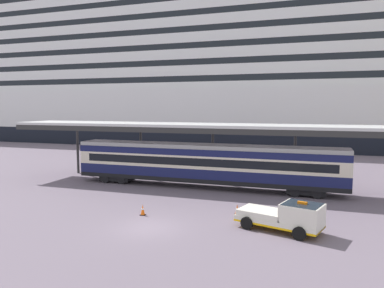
{
  "coord_description": "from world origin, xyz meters",
  "views": [
    {
      "loc": [
        9.82,
        -20.67,
        7.65
      ],
      "look_at": [
        0.02,
        8.59,
        4.5
      ],
      "focal_mm": 34.58,
      "sensor_mm": 36.0,
      "label": 1
    }
  ],
  "objects_px": {
    "traffic_cone_near": "(237,209)",
    "cruise_ship": "(177,77)",
    "train_carriage": "(205,163)",
    "traffic_cone_mid": "(143,210)",
    "service_truck": "(287,216)"
  },
  "relations": [
    {
      "from": "train_carriage",
      "to": "traffic_cone_mid",
      "type": "xyz_separation_m",
      "value": [
        -1.62,
        -9.91,
        -1.93
      ]
    },
    {
      "from": "cruise_ship",
      "to": "traffic_cone_near",
      "type": "relative_size",
      "value": 221.14
    },
    {
      "from": "service_truck",
      "to": "traffic_cone_near",
      "type": "relative_size",
      "value": 7.54
    },
    {
      "from": "train_carriage",
      "to": "traffic_cone_near",
      "type": "relative_size",
      "value": 34.49
    },
    {
      "from": "cruise_ship",
      "to": "traffic_cone_mid",
      "type": "xyz_separation_m",
      "value": [
        17.3,
        -52.48,
        -13.64
      ]
    },
    {
      "from": "traffic_cone_near",
      "to": "cruise_ship",
      "type": "bearing_deg",
      "value": 115.16
    },
    {
      "from": "traffic_cone_near",
      "to": "traffic_cone_mid",
      "type": "xyz_separation_m",
      "value": [
        -6.28,
        -2.27,
        0.02
      ]
    },
    {
      "from": "traffic_cone_mid",
      "to": "service_truck",
      "type": "bearing_deg",
      "value": -1.96
    },
    {
      "from": "traffic_cone_mid",
      "to": "cruise_ship",
      "type": "bearing_deg",
      "value": 108.25
    },
    {
      "from": "cruise_ship",
      "to": "traffic_cone_near",
      "type": "distance_m",
      "value": 57.13
    },
    {
      "from": "train_carriage",
      "to": "traffic_cone_mid",
      "type": "bearing_deg",
      "value": -99.3
    },
    {
      "from": "train_carriage",
      "to": "traffic_cone_near",
      "type": "bearing_deg",
      "value": -58.6
    },
    {
      "from": "traffic_cone_near",
      "to": "train_carriage",
      "type": "bearing_deg",
      "value": 121.4
    },
    {
      "from": "traffic_cone_near",
      "to": "traffic_cone_mid",
      "type": "relative_size",
      "value": 0.95
    },
    {
      "from": "cruise_ship",
      "to": "service_truck",
      "type": "height_order",
      "value": "cruise_ship"
    }
  ]
}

